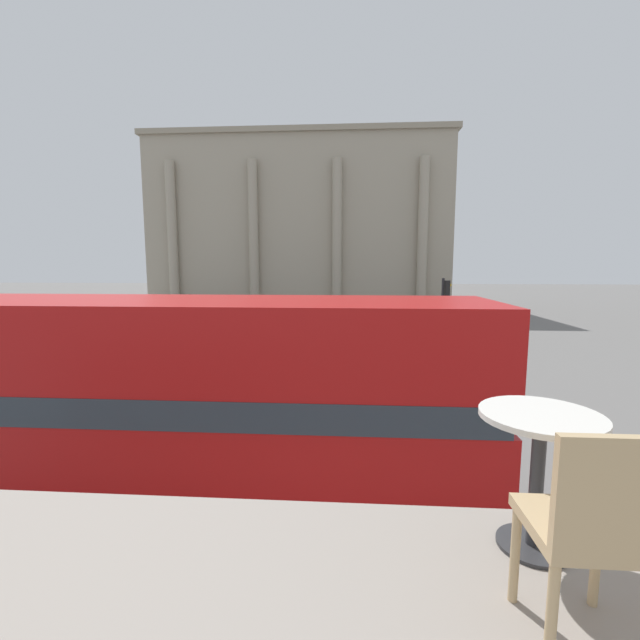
{
  "coord_description": "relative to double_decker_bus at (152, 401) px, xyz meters",
  "views": [
    {
      "loc": [
        0.25,
        -2.5,
        4.52
      ],
      "look_at": [
        -0.99,
        15.46,
        2.18
      ],
      "focal_mm": 24.0,
      "sensor_mm": 36.0,
      "label": 1
    }
  ],
  "objects": [
    {
      "name": "plaza_building_left",
      "position": [
        -1.77,
        40.08,
        6.37
      ],
      "size": [
        30.03,
        13.58,
        17.14
      ],
      "color": "#A39984",
      "rests_on": "ground_plane"
    },
    {
      "name": "traffic_light_mid",
      "position": [
        7.47,
        11.97,
        0.37
      ],
      "size": [
        0.42,
        0.24,
        3.94
      ],
      "color": "black",
      "rests_on": "ground_plane"
    },
    {
      "name": "cafe_chair_0",
      "position": [
        4.26,
        -5.31,
        1.36
      ],
      "size": [
        0.4,
        0.4,
        0.91
      ],
      "rotation": [
        0.0,
        0.0,
        0.04
      ],
      "color": "tan",
      "rests_on": "cafe_floor_slab"
    },
    {
      "name": "double_decker_bus",
      "position": [
        0.0,
        0.0,
        0.0
      ],
      "size": [
        11.38,
        2.64,
        3.95
      ],
      "rotation": [
        0.0,
        0.0,
        -0.05
      ],
      "color": "black",
      "rests_on": "ground_plane"
    },
    {
      "name": "pedestrian_white",
      "position": [
        -0.25,
        18.99,
        -1.22
      ],
      "size": [
        0.32,
        0.32,
        1.71
      ],
      "rotation": [
        0.0,
        0.0,
        6.2
      ],
      "color": "#282B33",
      "rests_on": "ground_plane"
    },
    {
      "name": "pedestrian_red",
      "position": [
        12.22,
        28.53,
        -1.17
      ],
      "size": [
        0.32,
        0.32,
        1.79
      ],
      "rotation": [
        0.0,
        0.0,
        0.62
      ],
      "color": "#282B33",
      "rests_on": "ground_plane"
    },
    {
      "name": "cafe_dining_table",
      "position": [
        4.34,
        -4.69,
        1.38
      ],
      "size": [
        0.6,
        0.6,
        0.73
      ],
      "color": "#2D2D30",
      "rests_on": "cafe_floor_slab"
    },
    {
      "name": "traffic_light_near",
      "position": [
        3.65,
        6.65,
        0.08
      ],
      "size": [
        0.42,
        0.24,
        3.48
      ],
      "color": "black",
      "rests_on": "ground_plane"
    }
  ]
}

